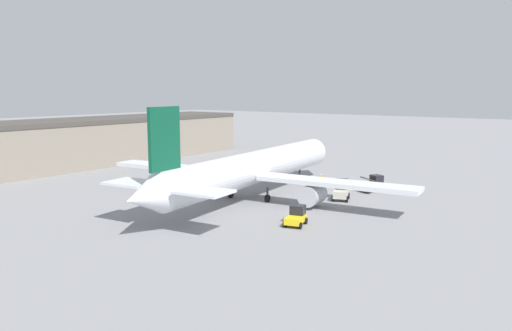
# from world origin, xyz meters

# --- Properties ---
(ground_plane) EXTENTS (400.00, 400.00, 0.00)m
(ground_plane) POSITION_xyz_m (0.00, 0.00, 0.00)
(ground_plane) COLOR gray
(terminal_building) EXTENTS (61.98, 13.16, 8.12)m
(terminal_building) POSITION_xyz_m (6.54, 40.66, 4.07)
(terminal_building) COLOR gray
(terminal_building) RESTS_ON ground_plane
(airplane) EXTENTS (43.08, 40.17, 11.62)m
(airplane) POSITION_xyz_m (-0.96, -0.12, 3.67)
(airplane) COLOR silver
(airplane) RESTS_ON ground_plane
(ground_crew_worker) EXTENTS (0.39, 0.39, 1.77)m
(ground_crew_worker) POSITION_xyz_m (10.47, -3.14, 0.95)
(ground_crew_worker) COLOR #1E2338
(ground_crew_worker) RESTS_ON ground_plane
(baggage_tug) EXTENTS (3.06, 2.40, 1.87)m
(baggage_tug) POSITION_xyz_m (-7.93, -10.80, 0.86)
(baggage_tug) COLOR yellow
(baggage_tug) RESTS_ON ground_plane
(belt_loader_truck) EXTENTS (3.34, 2.97, 2.16)m
(belt_loader_truck) POSITION_xyz_m (11.71, -10.19, 1.03)
(belt_loader_truck) COLOR #B2B2B7
(belt_loader_truck) RESTS_ON ground_plane
(pushback_tug) EXTENTS (3.12, 2.68, 2.45)m
(pushback_tug) POSITION_xyz_m (4.98, -9.08, 1.10)
(pushback_tug) COLOR beige
(pushback_tug) RESTS_ON ground_plane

